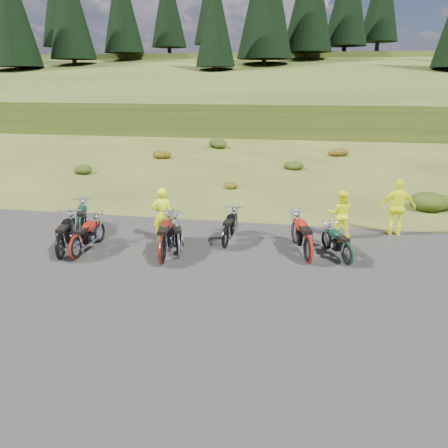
% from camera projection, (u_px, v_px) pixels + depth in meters
% --- Properties ---
extents(ground, '(300.00, 300.00, 0.00)m').
position_uv_depth(ground, '(191.00, 264.00, 12.45)').
color(ground, '#384015').
rests_on(ground, ground).
extents(gravel_pad, '(20.00, 12.00, 0.04)m').
position_uv_depth(gravel_pad, '(171.00, 297.00, 10.58)').
color(gravel_pad, black).
rests_on(gravel_pad, ground).
extents(hill_slope, '(300.00, 45.97, 9.37)m').
position_uv_depth(hill_slope, '(281.00, 118.00, 59.18)').
color(hill_slope, '#314115').
rests_on(hill_slope, ground).
extents(hill_plateau, '(300.00, 90.00, 9.17)m').
position_uv_depth(hill_plateau, '(292.00, 99.00, 115.25)').
color(hill_plateau, '#314115').
rests_on(hill_plateau, ground).
extents(conifer_14, '(5.28, 5.28, 14.00)m').
position_uv_depth(conifer_14, '(14.00, 14.00, 81.03)').
color(conifer_14, black).
rests_on(conifer_14, ground).
extents(conifer_16, '(7.48, 7.48, 19.00)m').
position_uv_depth(conifer_16, '(9.00, 3.00, 61.71)').
color(conifer_16, black).
rests_on(conifer_16, ground).
extents(conifer_17, '(7.04, 7.04, 18.00)m').
position_uv_depth(conifer_17, '(69.00, 3.00, 66.11)').
color(conifer_17, black).
rests_on(conifer_17, ground).
extents(conifer_18, '(6.60, 6.60, 17.00)m').
position_uv_depth(conifer_18, '(121.00, 3.00, 70.51)').
color(conifer_18, black).
rests_on(conifer_18, ground).
extents(conifer_19, '(6.16, 6.16, 16.00)m').
position_uv_depth(conifer_19, '(168.00, 4.00, 74.91)').
color(conifer_19, black).
rests_on(conifer_19, ground).
extents(conifer_20, '(5.72, 5.72, 15.00)m').
position_uv_depth(conifer_20, '(209.00, 6.00, 79.44)').
color(conifer_20, black).
rests_on(conifer_20, ground).
extents(conifer_21, '(5.28, 5.28, 14.00)m').
position_uv_depth(conifer_21, '(215.00, 18.00, 56.69)').
color(conifer_21, black).
rests_on(conifer_21, ground).
extents(shrub_1, '(1.03, 1.03, 0.61)m').
position_uv_depth(shrub_1, '(82.00, 168.00, 24.41)').
color(shrub_1, '#23350D').
rests_on(shrub_1, ground).
extents(shrub_2, '(1.30, 1.30, 0.77)m').
position_uv_depth(shrub_2, '(161.00, 153.00, 28.86)').
color(shrub_2, '#5F340B').
rests_on(shrub_2, ground).
extents(shrub_3, '(1.56, 1.56, 0.92)m').
position_uv_depth(shrub_3, '(219.00, 142.00, 33.31)').
color(shrub_3, '#23350D').
rests_on(shrub_3, ground).
extents(shrub_4, '(0.77, 0.77, 0.45)m').
position_uv_depth(shrub_4, '(229.00, 184.00, 21.04)').
color(shrub_4, '#5F340B').
rests_on(shrub_4, ground).
extents(shrub_5, '(1.03, 1.03, 0.61)m').
position_uv_depth(shrub_5, '(293.00, 164.00, 25.49)').
color(shrub_5, '#23350D').
rests_on(shrub_5, ground).
extents(shrub_6, '(1.30, 1.30, 0.77)m').
position_uv_depth(shrub_6, '(337.00, 150.00, 29.95)').
color(shrub_6, '#5F340B').
rests_on(shrub_6, ground).
extents(shrub_7, '(1.56, 1.56, 0.92)m').
position_uv_depth(shrub_7, '(433.00, 198.00, 17.58)').
color(shrub_7, '#23350D').
rests_on(shrub_7, ground).
extents(motorcycle_0, '(1.23, 2.31, 1.15)m').
position_uv_depth(motorcycle_0, '(62.00, 260.00, 12.73)').
color(motorcycle_0, black).
rests_on(motorcycle_0, ground).
extents(motorcycle_1, '(0.78, 2.09, 1.08)m').
position_uv_depth(motorcycle_1, '(78.00, 260.00, 12.75)').
color(motorcycle_1, maroon).
rests_on(motorcycle_1, ground).
extents(motorcycle_2, '(1.42, 2.18, 1.08)m').
position_uv_depth(motorcycle_2, '(82.00, 239.00, 14.42)').
color(motorcycle_2, '#0E3319').
rests_on(motorcycle_2, ground).
extents(motorcycle_3, '(1.28, 2.09, 1.04)m').
position_uv_depth(motorcycle_3, '(179.00, 257.00, 12.93)').
color(motorcycle_3, '#99999D').
rests_on(motorcycle_3, ground).
extents(motorcycle_4, '(1.10, 2.43, 1.23)m').
position_uv_depth(motorcycle_4, '(163.00, 265.00, 12.42)').
color(motorcycle_4, '#55160E').
rests_on(motorcycle_4, ground).
extents(motorcycle_5, '(0.81, 2.05, 1.05)m').
position_uv_depth(motorcycle_5, '(225.00, 249.00, 13.57)').
color(motorcycle_5, black).
rests_on(motorcycle_5, ground).
extents(motorcycle_6, '(1.34, 2.43, 1.21)m').
position_uv_depth(motorcycle_6, '(307.00, 264.00, 12.49)').
color(motorcycle_6, '#9F190B').
rests_on(motorcycle_6, ground).
extents(motorcycle_7, '(1.33, 1.94, 0.97)m').
position_uv_depth(motorcycle_7, '(346.00, 266.00, 12.35)').
color(motorcycle_7, '#0D311B').
rests_on(motorcycle_7, ground).
extents(person_middle, '(0.75, 0.63, 1.76)m').
position_uv_depth(person_middle, '(163.00, 216.00, 13.91)').
color(person_middle, '#DEE80C').
rests_on(person_middle, ground).
extents(person_right_a, '(0.81, 0.66, 1.59)m').
position_uv_depth(person_right_a, '(340.00, 215.00, 14.32)').
color(person_right_a, '#DEE80C').
rests_on(person_right_a, ground).
extents(person_right_b, '(1.12, 0.48, 1.91)m').
position_uv_depth(person_right_b, '(398.00, 208.00, 14.48)').
color(person_right_b, '#DEE80C').
rests_on(person_right_b, ground).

